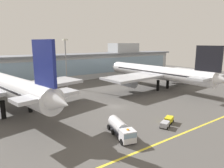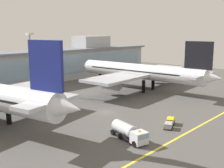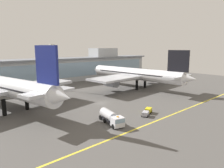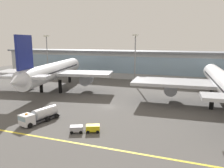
# 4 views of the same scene
# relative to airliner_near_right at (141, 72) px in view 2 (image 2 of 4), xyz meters

# --- Properties ---
(ground_plane) EXTENTS (202.60, 202.60, 0.00)m
(ground_plane) POSITION_rel_airliner_near_right_xyz_m (-28.07, -10.32, -6.25)
(ground_plane) COLOR #514F4C
(taxiway_centreline_stripe) EXTENTS (162.08, 0.50, 0.01)m
(taxiway_centreline_stripe) POSITION_rel_airliner_near_right_xyz_m (-28.07, -32.32, -6.25)
(taxiway_centreline_stripe) COLOR yellow
(taxiway_centreline_stripe) RESTS_ON ground
(terminal_building) EXTENTS (147.72, 14.00, 17.77)m
(terminal_building) POSITION_rel_airliner_near_right_xyz_m (-26.28, 38.78, 0.45)
(terminal_building) COLOR #ADB2B7
(terminal_building) RESTS_ON ground
(airliner_near_right) EXTENTS (48.27, 55.71, 17.17)m
(airliner_near_right) POSITION_rel_airliner_near_right_xyz_m (0.00, 0.00, 0.00)
(airliner_near_right) COLOR black
(airliner_near_right) RESTS_ON ground
(fuel_tanker_truck) EXTENTS (4.86, 9.36, 2.90)m
(fuel_tanker_truck) POSITION_rel_airliner_near_right_xyz_m (-38.13, -26.05, -4.74)
(fuel_tanker_truck) COLOR black
(fuel_tanker_truck) RESTS_ON ground
(baggage_tug_near) EXTENTS (5.73, 3.75, 1.40)m
(baggage_tug_near) POSITION_rel_airliner_near_right_xyz_m (-26.37, -27.58, -5.46)
(baggage_tug_near) COLOR black
(baggage_tug_near) RESTS_ON ground
(apron_light_mast_centre) EXTENTS (1.80, 1.80, 19.58)m
(apron_light_mast_centre) POSITION_rel_airliner_near_right_xyz_m (-29.21, 21.47, 6.94)
(apron_light_mast_centre) COLOR gray
(apron_light_mast_centre) RESTS_ON ground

